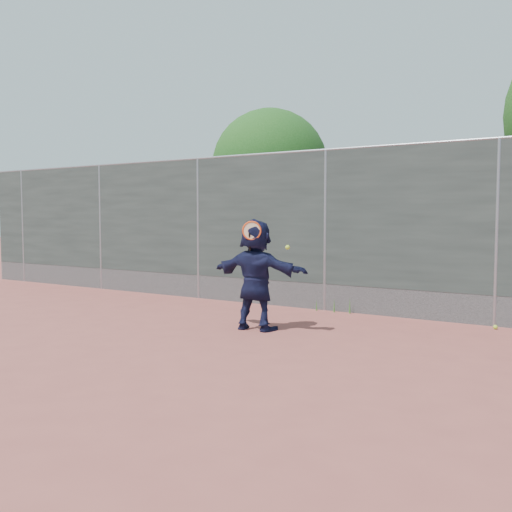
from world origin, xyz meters
The scene contains 7 objects.
ground centered at (0.00, 0.00, 0.00)m, with size 80.00×80.00×0.00m, color #9E4C42.
player centered at (-0.11, 1.24, 0.87)m, with size 1.61×0.51×1.73m, color #141738.
ball_ground centered at (3.06, 3.26, 0.03)m, with size 0.07×0.07×0.07m, color #AFD62F.
fence centered at (0.00, 3.50, 1.58)m, with size 20.00×0.06×3.03m.
swing_action centered at (0.00, 1.04, 1.51)m, with size 0.76×0.17×0.51m.
tree_left centered at (-2.85, 6.55, 2.94)m, with size 3.15×3.00×4.53m.
weed_clump centered at (0.29, 3.38, 0.13)m, with size 0.68×0.07×0.30m.
Camera 1 is at (4.58, -6.22, 1.77)m, focal length 40.00 mm.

